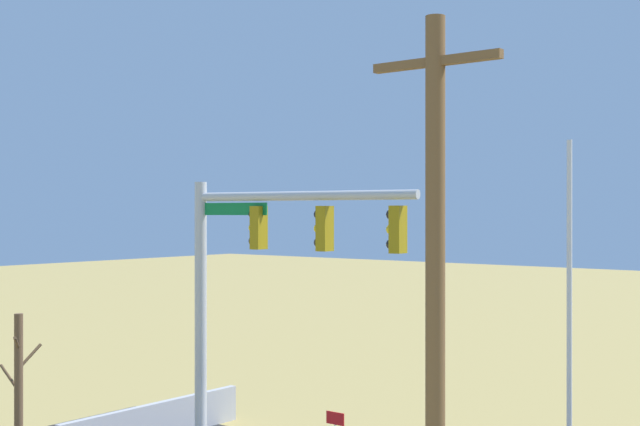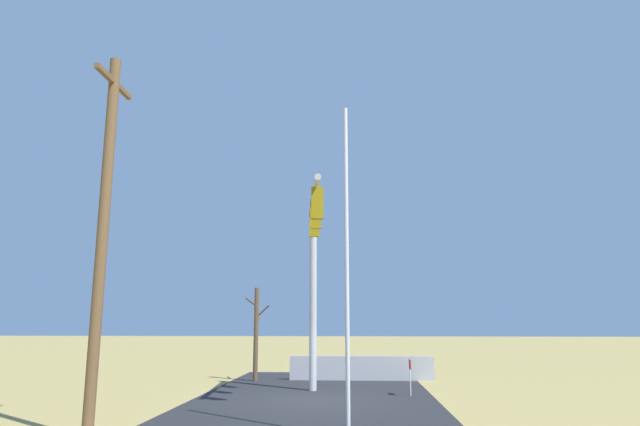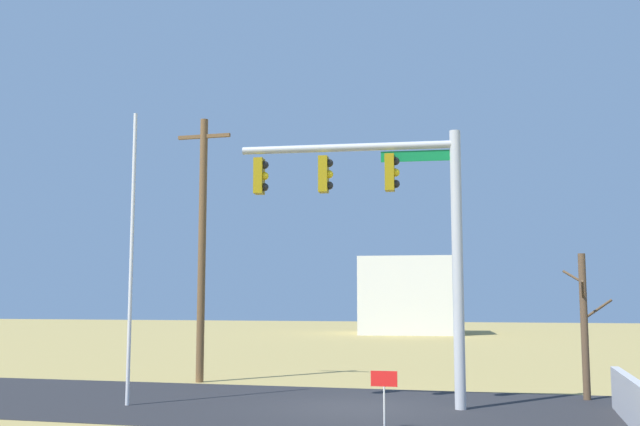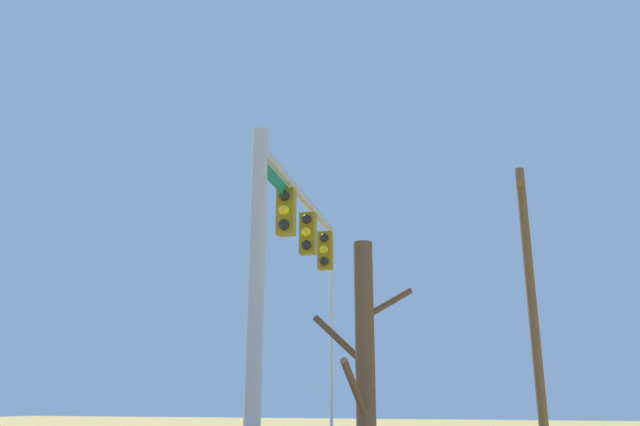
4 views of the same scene
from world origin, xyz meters
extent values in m
plane|color=#9E894C|center=(0.00, 0.00, 0.00)|extent=(160.00, 160.00, 0.00)
cube|color=#232326|center=(-4.00, 0.00, 0.01)|extent=(28.00, 8.00, 0.01)
cube|color=#B7B5AD|center=(3.53, 0.23, 0.00)|extent=(6.00, 6.00, 0.01)
cube|color=#A8A8AD|center=(6.29, -1.60, 0.52)|extent=(0.20, 6.27, 1.03)
cylinder|color=#B2B5BA|center=(2.53, 0.23, 3.52)|extent=(0.28, 0.28, 7.04)
cylinder|color=#B2B5BA|center=(-0.27, -0.05, 6.69)|extent=(5.61, 0.76, 0.20)
cube|color=#0F7238|center=(1.52, 0.13, 6.41)|extent=(1.79, 0.21, 0.28)
cube|color=#937A0F|center=(0.85, 0.06, 5.99)|extent=(0.27, 0.38, 0.96)
sphere|color=black|center=(1.00, 0.08, 6.29)|extent=(0.22, 0.22, 0.22)
sphere|color=yellow|center=(1.00, 0.08, 5.99)|extent=(0.22, 0.22, 0.22)
sphere|color=black|center=(1.00, 0.08, 5.69)|extent=(0.22, 0.22, 0.22)
cube|color=#937A0F|center=(-0.88, -0.11, 5.99)|extent=(0.27, 0.38, 0.96)
sphere|color=black|center=(-0.73, -0.10, 6.29)|extent=(0.22, 0.22, 0.22)
sphere|color=yellow|center=(-0.73, -0.10, 5.99)|extent=(0.22, 0.22, 0.22)
sphere|color=black|center=(-0.73, -0.10, 5.69)|extent=(0.22, 0.22, 0.22)
cube|color=#937A0F|center=(-2.61, -0.29, 5.99)|extent=(0.27, 0.38, 0.96)
sphere|color=black|center=(-2.47, -0.27, 6.29)|extent=(0.22, 0.22, 0.22)
sphere|color=yellow|center=(-2.47, -0.27, 5.99)|extent=(0.22, 0.22, 0.22)
sphere|color=black|center=(-2.47, -0.27, 5.69)|extent=(0.22, 0.22, 0.22)
cylinder|color=silver|center=(-5.82, -1.20, 3.84)|extent=(0.10, 0.10, 7.68)
cylinder|color=brown|center=(-6.32, 4.48, 4.45)|extent=(0.26, 0.26, 8.91)
cube|color=brown|center=(-6.32, 4.48, 8.31)|extent=(1.90, 0.12, 0.12)
cylinder|color=brown|center=(5.71, 2.96, 1.99)|extent=(0.20, 0.20, 3.98)
cylinder|color=brown|center=(6.08, 2.96, 2.45)|extent=(0.78, 0.07, 0.57)
cylinder|color=brown|center=(5.48, 3.16, 3.35)|extent=(0.54, 0.47, 0.39)
cylinder|color=brown|center=(5.69, 2.68, 2.96)|extent=(0.12, 0.61, 0.55)
cylinder|color=silver|center=(1.23, -3.24, 0.45)|extent=(0.04, 0.04, 0.90)
cube|color=red|center=(1.23, -3.24, 1.06)|extent=(0.56, 0.02, 0.32)
cube|color=silver|center=(-4.92, 43.77, 3.13)|extent=(8.66, 8.92, 6.25)
camera|label=1|loc=(-12.15, 14.27, 6.34)|focal=48.50mm
camera|label=2|loc=(-18.74, -1.41, 2.52)|focal=31.11mm
camera|label=3|loc=(4.00, -18.99, 2.66)|focal=42.14mm
camera|label=4|loc=(12.09, 4.70, 2.35)|focal=35.57mm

